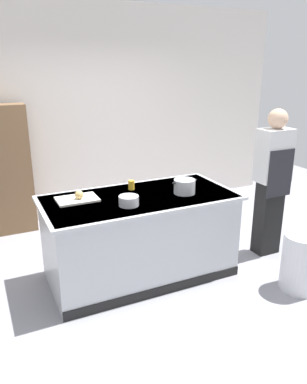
{
  "coord_description": "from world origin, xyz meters",
  "views": [
    {
      "loc": [
        -1.45,
        -3.37,
        2.19
      ],
      "look_at": [
        0.25,
        0.2,
        0.85
      ],
      "focal_mm": 35.82,
      "sensor_mm": 36.0,
      "label": 1
    }
  ],
  "objects_px": {
    "juice_cup": "(131,185)",
    "stock_pot": "(184,186)",
    "onion": "(79,195)",
    "trash_bin": "(301,262)",
    "person_chef": "(272,180)",
    "mixing_bowl": "(129,201)"
  },
  "relations": [
    {
      "from": "onion",
      "to": "stock_pot",
      "type": "bearing_deg",
      "value": -13.13
    },
    {
      "from": "onion",
      "to": "trash_bin",
      "type": "height_order",
      "value": "onion"
    },
    {
      "from": "mixing_bowl",
      "to": "person_chef",
      "type": "height_order",
      "value": "person_chef"
    },
    {
      "from": "onion",
      "to": "mixing_bowl",
      "type": "bearing_deg",
      "value": -40.26
    },
    {
      "from": "juice_cup",
      "to": "person_chef",
      "type": "height_order",
      "value": "person_chef"
    },
    {
      "from": "mixing_bowl",
      "to": "juice_cup",
      "type": "distance_m",
      "value": 0.49
    },
    {
      "from": "onion",
      "to": "stock_pot",
      "type": "height_order",
      "value": "stock_pot"
    },
    {
      "from": "trash_bin",
      "to": "person_chef",
      "type": "bearing_deg",
      "value": 73.04
    },
    {
      "from": "stock_pot",
      "to": "person_chef",
      "type": "xyz_separation_m",
      "value": [
        1.12,
        -0.05,
        -0.06
      ]
    },
    {
      "from": "juice_cup",
      "to": "onion",
      "type": "bearing_deg",
      "value": -169.65
    },
    {
      "from": "juice_cup",
      "to": "trash_bin",
      "type": "bearing_deg",
      "value": -41.6
    },
    {
      "from": "juice_cup",
      "to": "stock_pot",
      "type": "bearing_deg",
      "value": -38.15
    },
    {
      "from": "mixing_bowl",
      "to": "juice_cup",
      "type": "bearing_deg",
      "value": 64.8
    },
    {
      "from": "person_chef",
      "to": "juice_cup",
      "type": "bearing_deg",
      "value": 64.93
    },
    {
      "from": "stock_pot",
      "to": "juice_cup",
      "type": "relative_size",
      "value": 2.88
    },
    {
      "from": "stock_pot",
      "to": "trash_bin",
      "type": "height_order",
      "value": "stock_pot"
    },
    {
      "from": "mixing_bowl",
      "to": "trash_bin",
      "type": "bearing_deg",
      "value": -25.82
    },
    {
      "from": "onion",
      "to": "mixing_bowl",
      "type": "distance_m",
      "value": 0.51
    },
    {
      "from": "stock_pot",
      "to": "person_chef",
      "type": "height_order",
      "value": "person_chef"
    },
    {
      "from": "onion",
      "to": "juice_cup",
      "type": "height_order",
      "value": "onion"
    },
    {
      "from": "onion",
      "to": "mixing_bowl",
      "type": "relative_size",
      "value": 0.45
    },
    {
      "from": "trash_bin",
      "to": "person_chef",
      "type": "height_order",
      "value": "person_chef"
    }
  ]
}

